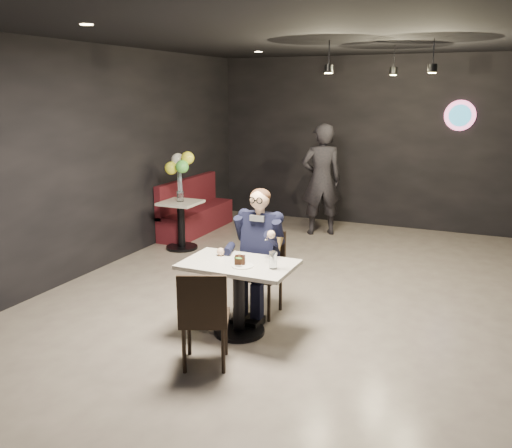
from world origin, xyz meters
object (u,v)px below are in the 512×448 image
at_px(chair_far, 261,274).
at_px(seated_man, 261,251).
at_px(passerby, 321,180).
at_px(chair_near, 205,316).
at_px(side_table, 181,227).
at_px(main_table, 239,298).
at_px(sundae_glass, 273,260).
at_px(balloon_vase, 180,196).
at_px(booth_bench, 197,206).

bearing_deg(chair_far, seated_man, 90.00).
bearing_deg(passerby, chair_near, 66.34).
xyz_separation_m(chair_near, side_table, (-2.12, 3.07, -0.11)).
height_order(main_table, chair_far, chair_far).
xyz_separation_m(chair_near, sundae_glass, (0.38, 0.66, 0.37)).
bearing_deg(seated_man, passerby, 96.70).
bearing_deg(side_table, main_table, -48.22).
bearing_deg(side_table, chair_near, -55.36).
xyz_separation_m(balloon_vase, passerby, (1.70, 1.74, 0.11)).
xyz_separation_m(chair_far, sundae_glass, (0.38, -0.58, 0.37)).
xyz_separation_m(chair_near, passerby, (-0.42, 4.81, 0.48)).
xyz_separation_m(main_table, balloon_vase, (-2.12, 2.37, 0.46)).
bearing_deg(seated_man, booth_bench, 130.61).
bearing_deg(sundae_glass, main_table, 175.28).
bearing_deg(side_table, balloon_vase, 0.00).
distance_m(chair_near, balloon_vase, 3.75).
distance_m(chair_near, side_table, 3.73).
relative_size(sundae_glass, side_table, 0.24).
relative_size(main_table, booth_bench, 0.59).
height_order(chair_near, booth_bench, booth_bench).
bearing_deg(balloon_vase, sundae_glass, -43.88).
relative_size(balloon_vase, passerby, 0.09).
bearing_deg(seated_man, chair_far, -90.00).
bearing_deg(chair_near, main_table, 66.68).
height_order(chair_far, sundae_glass, chair_far).
distance_m(main_table, chair_far, 0.56).
bearing_deg(main_table, seated_man, 90.00).
height_order(seated_man, booth_bench, seated_man).
bearing_deg(chair_near, passerby, 71.65).
bearing_deg(side_table, sundae_glass, -43.88).
relative_size(side_table, passerby, 0.37).
height_order(chair_near, balloon_vase, chair_near).
height_order(main_table, sundae_glass, sundae_glass).
distance_m(main_table, side_table, 3.18).
relative_size(main_table, side_table, 1.57).
relative_size(booth_bench, balloon_vase, 11.57).
height_order(chair_far, passerby, passerby).
height_order(chair_far, side_table, chair_far).
height_order(sundae_glass, passerby, passerby).
bearing_deg(passerby, chair_far, 68.07).
xyz_separation_m(chair_near, seated_man, (0.00, 1.25, 0.26)).
distance_m(chair_far, side_table, 2.80).
bearing_deg(passerby, balloon_vase, 17.04).
distance_m(sundae_glass, side_table, 3.50).
distance_m(chair_far, balloon_vase, 2.82).
bearing_deg(passerby, seated_man, 68.07).
bearing_deg(side_table, passerby, 45.67).
bearing_deg(sundae_glass, chair_far, 123.20).
relative_size(main_table, chair_far, 1.20).
xyz_separation_m(sundae_glass, side_table, (-2.50, 2.40, -0.48)).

